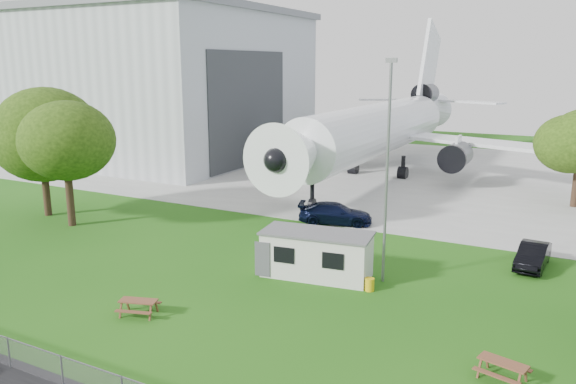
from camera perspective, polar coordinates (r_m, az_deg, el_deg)
The scene contains 13 objects.
ground at distance 30.51m, azimuth -9.31°, elevation -10.09°, with size 160.00×160.00×0.00m, color #2D6A18.
concrete_apron at distance 63.76m, azimuth 11.64°, elevation 1.94°, with size 120.00×46.00×0.03m, color #B7B7B2.
hangar at distance 80.27m, azimuth -15.95°, elevation 10.67°, with size 43.00×31.00×18.55m.
airliner at distance 61.55m, azimuth 9.49°, elevation 6.59°, with size 46.36×47.73×17.69m.
site_cabin at distance 31.95m, azimuth 2.95°, elevation -6.33°, with size 6.90×3.51×2.62m.
picnic_west at distance 28.63m, azimuth -14.89°, elevation -11.96°, with size 1.80×1.50×0.76m, color brown, non-canonical shape.
picnic_east at distance 24.12m, azimuth 20.87°, elevation -17.37°, with size 1.80×1.50×0.76m, color brown, non-canonical shape.
fence at distance 24.46m, azimuth -23.42°, elevation -17.15°, with size 58.00×0.04×1.30m, color gray.
lamp_mast at distance 30.40m, azimuth 10.01°, elevation 1.65°, with size 0.16×0.16×12.00m, color slate.
tree_west_big at distance 47.74m, azimuth -23.83°, elevation 5.38°, with size 8.35×8.35×10.67m.
tree_west_small at distance 43.98m, azimuth -21.69°, elevation 4.47°, with size 6.92×6.92×9.55m.
car_ne_sedan at distance 36.45m, azimuth 23.61°, elevation -5.96°, with size 1.52×4.36×1.44m, color black.
car_apron_van at distance 42.47m, azimuth 4.82°, elevation -2.21°, with size 2.24×5.51×1.60m, color black.
Camera 1 is at (17.22, -22.25, 11.81)m, focal length 35.00 mm.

